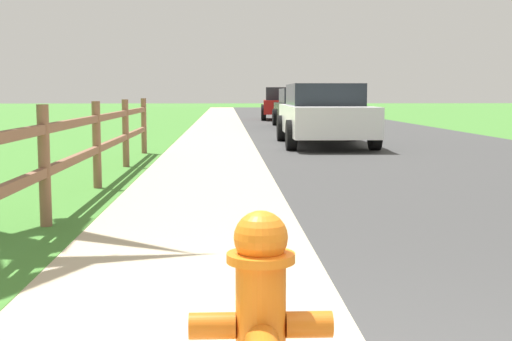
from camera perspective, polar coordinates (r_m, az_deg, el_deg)
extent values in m
plane|color=#417D30|center=(27.13, -1.03, 3.69)|extent=(120.00, 120.00, 0.00)
cube|color=#3B3B3B|center=(29.42, 5.71, 3.87)|extent=(7.00, 66.00, 0.01)
cube|color=#BFAD8E|center=(29.21, -7.04, 3.84)|extent=(6.00, 66.00, 0.01)
cube|color=#417D30|center=(29.36, -9.97, 3.81)|extent=(5.00, 66.00, 0.00)
cylinder|color=orange|center=(2.78, 0.39, -13.16)|extent=(0.20, 0.20, 0.64)
cylinder|color=orange|center=(2.70, 0.40, -7.13)|extent=(0.27, 0.27, 0.03)
sphere|color=orange|center=(2.68, 0.40, -5.51)|extent=(0.21, 0.21, 0.21)
cube|color=#CB6115|center=(2.67, 0.40, -4.08)|extent=(0.04, 0.04, 0.04)
cylinder|color=#CB6115|center=(2.77, -3.60, -12.56)|extent=(0.18, 0.10, 0.10)
cylinder|color=#CB6115|center=(2.79, 4.35, -12.44)|extent=(0.18, 0.10, 0.10)
cylinder|color=brown|center=(6.78, -16.91, 0.34)|extent=(0.11, 0.11, 1.15)
cylinder|color=brown|center=(9.37, -12.89, 2.04)|extent=(0.11, 0.11, 1.15)
cylinder|color=brown|center=(12.00, -10.61, 3.00)|extent=(0.11, 0.11, 1.15)
cylinder|color=brown|center=(14.63, -9.15, 3.61)|extent=(0.11, 0.11, 1.15)
cube|color=brown|center=(8.07, -14.57, 0.92)|extent=(0.07, 13.32, 0.09)
cube|color=brown|center=(8.05, -14.65, 3.77)|extent=(0.07, 13.32, 0.09)
cube|color=white|center=(16.89, 5.59, 4.17)|extent=(1.90, 4.96, 0.67)
cube|color=#1E232B|center=(17.07, 5.53, 6.19)|extent=(1.65, 2.67, 0.52)
cylinder|color=black|center=(18.33, 2.10, 3.47)|extent=(0.23, 0.67, 0.67)
cylinder|color=black|center=(18.55, 7.79, 3.45)|extent=(0.23, 0.67, 0.67)
cylinder|color=black|center=(15.28, 2.90, 2.90)|extent=(0.23, 0.67, 0.67)
cylinder|color=black|center=(15.55, 9.69, 2.87)|extent=(0.23, 0.67, 0.67)
cube|color=black|center=(25.95, 3.96, 4.85)|extent=(1.96, 4.45, 0.62)
cube|color=#1E232B|center=(26.04, 3.94, 6.12)|extent=(1.70, 2.20, 0.53)
cylinder|color=black|center=(27.22, 1.60, 4.38)|extent=(0.23, 0.65, 0.64)
cylinder|color=black|center=(27.44, 5.56, 4.37)|extent=(0.23, 0.65, 0.64)
cylinder|color=black|center=(24.49, 2.16, 4.16)|extent=(0.23, 0.65, 0.64)
cylinder|color=black|center=(24.74, 6.54, 4.14)|extent=(0.23, 0.65, 0.64)
cube|color=maroon|center=(33.25, 2.20, 5.23)|extent=(2.04, 4.35, 0.63)
cube|color=#1E232B|center=(33.10, 2.22, 6.29)|extent=(1.71, 2.06, 0.59)
cylinder|color=black|center=(34.56, 0.61, 4.85)|extent=(0.25, 0.72, 0.71)
cylinder|color=black|center=(34.62, 3.65, 4.84)|extent=(0.25, 0.72, 0.71)
cylinder|color=black|center=(31.92, 0.63, 4.72)|extent=(0.25, 0.72, 0.71)
cylinder|color=black|center=(31.98, 3.93, 4.71)|extent=(0.25, 0.72, 0.71)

